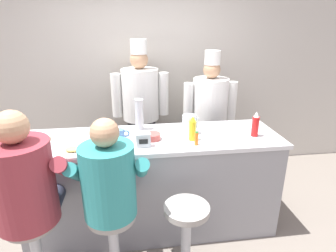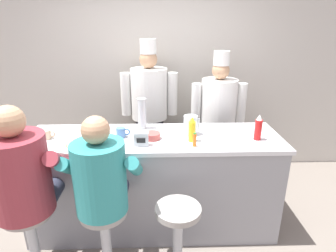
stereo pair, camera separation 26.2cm
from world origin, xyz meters
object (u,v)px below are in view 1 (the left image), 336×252
ketchup_bottle_red (255,125)px  diner_seated_maroon (26,187)px  water_pitcher_clear (189,124)px  cereal_bowl (152,136)px  napkin_dispenser_chrome (143,140)px  mustard_bottle_yellow (193,129)px  cup_stack_steel (139,114)px  cook_in_whites_near (141,106)px  breakfast_plate (73,151)px  coffee_mug_blue (121,134)px  coffee_mug_tan (42,139)px  diner_seated_teal (109,186)px  cook_in_whites_far (210,114)px  empty_stool_round (186,231)px  hot_sauce_bottle_orange (196,139)px

ketchup_bottle_red → diner_seated_maroon: diner_seated_maroon is taller
water_pitcher_clear → diner_seated_maroon: (-1.32, -0.70, -0.16)m
cereal_bowl → napkin_dispenser_chrome: 0.18m
mustard_bottle_yellow → cup_stack_steel: 0.59m
water_pitcher_clear → cook_in_whites_near: (-0.43, 0.99, -0.08)m
breakfast_plate → napkin_dispenser_chrome: napkin_dispenser_chrome is taller
cup_stack_steel → coffee_mug_blue: bearing=-128.3°
coffee_mug_tan → ketchup_bottle_red: bearing=-2.3°
mustard_bottle_yellow → ketchup_bottle_red: bearing=1.6°
mustard_bottle_yellow → diner_seated_teal: 0.93m
mustard_bottle_yellow → cook_in_whites_near: cook_in_whites_near is taller
napkin_dispenser_chrome → cook_in_whites_near: (0.03, 1.24, -0.05)m
cup_stack_steel → cook_in_whites_far: 1.10m
cup_stack_steel → empty_stool_round: (0.31, -0.92, -0.71)m
cook_in_whites_near → breakfast_plate: bearing=-115.8°
cook_in_whites_near → ketchup_bottle_red: bearing=-47.6°
cup_stack_steel → empty_stool_round: 1.20m
cook_in_whites_far → empty_stool_round: bearing=-111.6°
hot_sauce_bottle_orange → coffee_mug_tan: 1.38m
ketchup_bottle_red → cereal_bowl: ketchup_bottle_red is taller
mustard_bottle_yellow → cereal_bowl: mustard_bottle_yellow is taller
mustard_bottle_yellow → hot_sauce_bottle_orange: size_ratio=1.89×
coffee_mug_tan → empty_stool_round: 1.49m
mustard_bottle_yellow → hot_sauce_bottle_orange: mustard_bottle_yellow is taller
cook_in_whites_near → diner_seated_maroon: bearing=-117.8°
breakfast_plate → coffee_mug_blue: 0.46m
breakfast_plate → napkin_dispenser_chrome: (0.59, 0.05, 0.05)m
cup_stack_steel → cook_in_whites_far: size_ratio=0.18×
cereal_bowl → cup_stack_steel: bearing=109.8°
empty_stool_round → cook_in_whites_far: bearing=68.4°
cook_in_whites_far → cup_stack_steel: bearing=-147.2°
napkin_dispenser_chrome → diner_seated_teal: diner_seated_teal is taller
breakfast_plate → coffee_mug_tan: size_ratio=2.22×
mustard_bottle_yellow → diner_seated_maroon: diner_seated_maroon is taller
empty_stool_round → diner_seated_teal: bearing=176.8°
water_pitcher_clear → diner_seated_maroon: bearing=-152.1°
hot_sauce_bottle_orange → cereal_bowl: (-0.38, 0.18, -0.03)m
mustard_bottle_yellow → diner_seated_maroon: (-1.32, -0.53, -0.17)m
coffee_mug_blue → coffee_mug_tan: bearing=-178.4°
cup_stack_steel → cook_in_whites_far: cook_in_whites_far is taller
breakfast_plate → empty_stool_round: (0.89, -0.43, -0.56)m
cook_in_whites_near → cook_in_whites_far: size_ratio=1.07×
cereal_bowl → cook_in_whites_far: size_ratio=0.09×
water_pitcher_clear → cook_in_whites_far: 0.89m
coffee_mug_tan → diner_seated_teal: size_ratio=0.09×
water_pitcher_clear → cook_in_whites_far: size_ratio=0.11×
hot_sauce_bottle_orange → breakfast_plate: hot_sauce_bottle_orange is taller
water_pitcher_clear → cook_in_whites_far: cook_in_whites_far is taller
mustard_bottle_yellow → hot_sauce_bottle_orange: 0.13m
napkin_dispenser_chrome → coffee_mug_tan: bearing=168.7°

